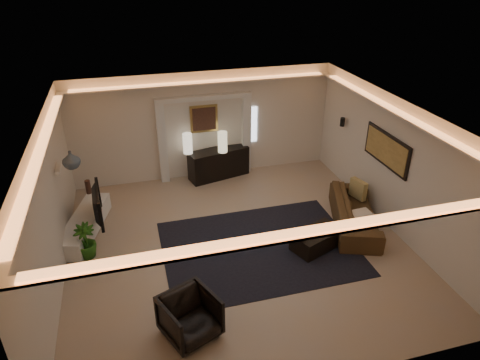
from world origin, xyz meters
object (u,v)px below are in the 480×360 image
object	(u,v)px
console	(219,163)
armchair	(190,317)
coffee_table	(317,239)
sofa	(355,212)

from	to	relation	value
console	armchair	bearing A→B (deg)	-121.30
coffee_table	sofa	bearing A→B (deg)	3.79
console	sofa	size ratio (longest dim) A/B	0.72
sofa	armchair	world-z (taller)	armchair
sofa	armchair	size ratio (longest dim) A/B	2.75
console	sofa	world-z (taller)	console
console	coffee_table	bearing A→B (deg)	-85.18
sofa	coffee_table	world-z (taller)	sofa
console	armchair	size ratio (longest dim) A/B	1.97
sofa	coffee_table	distance (m)	1.31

